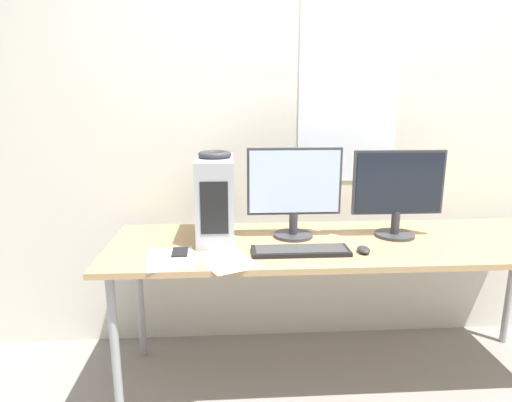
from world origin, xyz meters
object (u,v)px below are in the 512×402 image
Objects in this scene: monitor_main at (294,189)px; keyboard at (300,251)px; headphones at (215,154)px; mouse at (364,250)px; monitor_right_near at (398,190)px; pc_tower at (216,198)px; cell_phone at (180,252)px.

keyboard is at bearing -90.52° from monitor_main.
keyboard is at bearing -33.88° from headphones.
headphones is at bearing 157.90° from mouse.
monitor_right_near is 0.62m from keyboard.
headphones is 0.44m from monitor_main.
monitor_right_near reaches higher than mouse.
headphones is (0.00, 0.00, 0.22)m from pc_tower.
headphones is 0.95m from monitor_right_near.
headphones is 1.83× the size of mouse.
keyboard is 5.02× the size of mouse.
monitor_main is at bearing -2.69° from headphones.
pc_tower is at bearing 177.37° from monitor_right_near.
cell_phone is (-0.85, 0.05, -0.01)m from mouse.
keyboard is 3.63× the size of cell_phone.
headphones is 0.85m from mouse.
keyboard reaches higher than cell_phone.
cell_phone is at bearing -170.02° from monitor_right_near.
monitor_main is (0.40, -0.02, -0.18)m from headphones.
monitor_main is (0.40, -0.02, 0.05)m from pc_tower.
pc_tower reaches higher than mouse.
headphones is at bearing 53.02° from cell_phone.
monitor_main reaches higher than cell_phone.
monitor_main is 0.53m from monitor_right_near.
keyboard is (0.40, -0.27, -0.20)m from pc_tower.
mouse is at bearing -2.78° from keyboard.
mouse reaches higher than keyboard.
headphones reaches higher than mouse.
mouse is (0.29, -0.01, 0.00)m from keyboard.
cell_phone is at bearing -158.86° from monitor_main.
monitor_right_near reaches higher than headphones.
headphones is 0.34× the size of monitor_main.
mouse is at bearing -22.04° from pc_tower.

